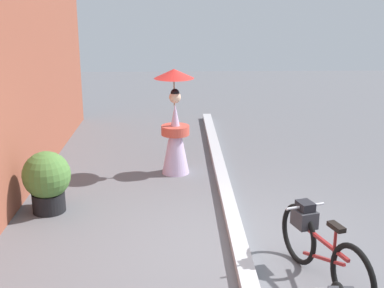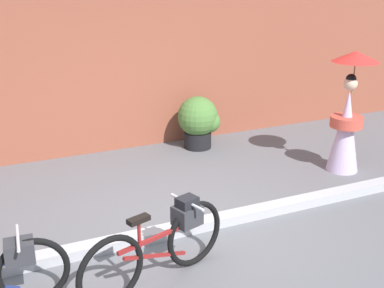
# 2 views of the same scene
# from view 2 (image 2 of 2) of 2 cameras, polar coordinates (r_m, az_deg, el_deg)

# --- Properties ---
(ground_plane) EXTENTS (30.00, 30.00, 0.00)m
(ground_plane) POSITION_cam_2_polar(r_m,az_deg,el_deg) (6.06, -0.52, -9.93)
(ground_plane) COLOR slate
(building_wall) EXTENTS (14.00, 0.40, 3.76)m
(building_wall) POSITION_cam_2_polar(r_m,az_deg,el_deg) (8.49, -9.80, 11.77)
(building_wall) COLOR brown
(building_wall) RESTS_ON ground_plane
(sidewalk_curb) EXTENTS (14.00, 0.20, 0.12)m
(sidewalk_curb) POSITION_cam_2_polar(r_m,az_deg,el_deg) (6.03, -0.52, -9.43)
(sidewalk_curb) COLOR #B2B2B7
(sidewalk_curb) RESTS_ON ground_plane
(bicycle_far_side) EXTENTS (1.68, 0.65, 0.81)m
(bicycle_far_side) POSITION_cam_2_polar(r_m,az_deg,el_deg) (5.02, -3.46, -11.14)
(bicycle_far_side) COLOR black
(bicycle_far_side) RESTS_ON ground_plane
(person_with_parasol) EXTENTS (0.68, 0.68, 1.84)m
(person_with_parasol) POSITION_cam_2_polar(r_m,az_deg,el_deg) (7.88, 17.26, 3.08)
(person_with_parasol) COLOR silver
(person_with_parasol) RESTS_ON ground_plane
(potted_plant_by_door) EXTENTS (0.71, 0.69, 0.91)m
(potted_plant_by_door) POSITION_cam_2_polar(r_m,az_deg,el_deg) (8.61, 0.81, 2.70)
(potted_plant_by_door) COLOR black
(potted_plant_by_door) RESTS_ON ground_plane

